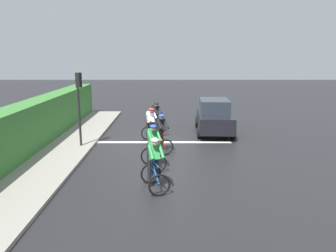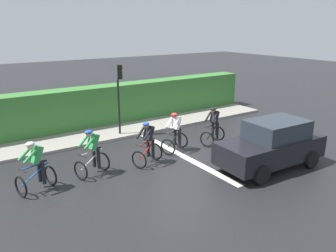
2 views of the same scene
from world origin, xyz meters
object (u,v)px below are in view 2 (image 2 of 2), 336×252
traffic_light_near_crossing (119,90)px  cyclist_trailing (213,126)px  cyclist_mid (148,144)px  cyclist_lead (36,167)px  cyclist_fourth (175,133)px  cyclist_second (92,153)px  car_black (272,144)px

traffic_light_near_crossing → cyclist_trailing: bearing=-138.1°
cyclist_mid → cyclist_trailing: size_ratio=1.00×
cyclist_lead → cyclist_fourth: 5.62m
cyclist_trailing → traffic_light_near_crossing: size_ratio=0.50×
cyclist_second → car_black: bearing=-118.0°
cyclist_lead → cyclist_fourth: bearing=-85.9°
cyclist_lead → traffic_light_near_crossing: size_ratio=0.50×
cyclist_lead → car_black: (-2.89, -7.60, 0.08)m
traffic_light_near_crossing → car_black: bearing=-155.0°
cyclist_trailing → car_black: size_ratio=0.40×
car_black → cyclist_fourth: bearing=31.2°
cyclist_second → cyclist_fourth: 3.70m
cyclist_trailing → traffic_light_near_crossing: (3.23, 2.90, 1.43)m
car_black → cyclist_second: bearing=62.0°
cyclist_second → car_black: car_black is taller
cyclist_lead → cyclist_mid: 3.99m
cyclist_second → traffic_light_near_crossing: bearing=-39.3°
cyclist_mid → traffic_light_near_crossing: bearing=-10.2°
cyclist_mid → cyclist_lead: bearing=88.4°
car_black → cyclist_trailing: bearing=1.2°
cyclist_fourth → traffic_light_near_crossing: bearing=17.6°
cyclist_mid → traffic_light_near_crossing: 3.90m
cyclist_trailing → traffic_light_near_crossing: bearing=41.9°
cyclist_second → cyclist_fourth: (0.26, -3.70, 0.00)m
cyclist_fourth → traffic_light_near_crossing: traffic_light_near_crossing is taller
cyclist_second → cyclist_mid: (-0.25, -2.08, 0.00)m
cyclist_second → car_black: size_ratio=0.40×
cyclist_mid → car_black: 4.55m
car_black → traffic_light_near_crossing: traffic_light_near_crossing is taller
car_black → traffic_light_near_crossing: 7.13m
cyclist_trailing → cyclist_fourth: bearing=85.0°
cyclist_lead → car_black: size_ratio=0.40×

